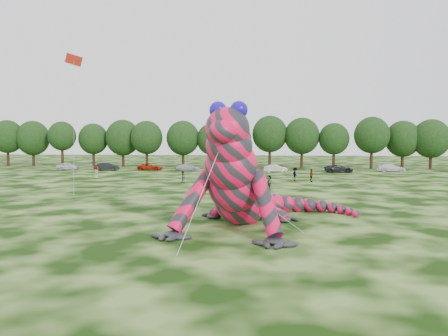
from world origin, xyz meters
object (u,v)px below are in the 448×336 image
Objects in this scene: tree_15 at (431,144)px; spectator_3 at (311,176)px; tree_6 at (147,144)px; spectator_1 at (183,177)px; tree_1 at (8,143)px; tree_12 at (334,146)px; spectator_2 at (295,174)px; tree_4 at (93,145)px; inflatable_gecko at (244,165)px; tree_2 at (33,143)px; car_4 at (235,168)px; flying_kite at (74,70)px; car_6 at (339,169)px; tree_7 at (183,144)px; tree_13 at (372,143)px; car_2 at (150,167)px; car_5 at (275,168)px; tree_10 at (270,142)px; car_1 at (107,167)px; car_7 at (391,168)px; tree_5 at (123,143)px; tree_11 at (302,143)px; tree_9 at (238,146)px; car_3 at (188,168)px; tree_8 at (212,145)px; spectator_5 at (269,183)px; tree_14 at (403,145)px; tree_3 at (62,144)px; spectator_4 at (96,173)px.

spectator_3 is at bearing -132.47° from tree_15.
spectator_1 is at bearing -66.17° from tree_6.
tree_12 is (68.37, -0.31, -0.42)m from tree_1.
spectator_2 is (15.01, 4.42, 0.16)m from spectator_1.
tree_1 is 18.73m from tree_4.
tree_2 reaches higher than inflatable_gecko.
car_4 is at bearing 13.72° from spectator_2.
car_6 is at bearing 52.34° from flying_kite.
spectator_3 is (22.95, -27.00, -3.84)m from tree_7.
tree_6 is at bearing -179.43° from tree_13.
car_2 is 1.15× the size of car_5.
tree_10 is at bearing 175.79° from tree_13.
tree_6 is 0.90× the size of tree_10.
tree_4 is at bearing 174.43° from tree_7.
car_1 is (-12.36, -9.71, -4.00)m from tree_7.
car_1 reaches higher than car_7.
flying_kite is 58.78m from tree_12.
spectator_3 reaches higher than car_2.
tree_5 is 36.91m from tree_11.
tree_9 is at bearing 104.62° from inflatable_gecko.
car_6 is at bearing -43.30° from spectator_2.
car_3 is at bearing -35.02° from tree_5.
tree_6 is at bearing -4.67° from tree_2.
car_3 is at bearing -42.32° from tree_6.
tree_8 is 21.07m from car_1.
tree_2 is at bearing 139.96° from inflatable_gecko.
spectator_5 is at bearing 33.75° from flying_kite.
tree_14 is 1.92× the size of car_6.
car_4 is at bearing 105.25° from inflatable_gecko.
tree_9 is at bearing -11.23° from car_4.
tree_11 reaches higher than tree_2.
tree_10 is at bearing 5.80° from tree_7.
tree_7 is at bearing -0.59° from tree_3.
tree_1 is at bearing -179.46° from tree_10.
tree_6 is 1.00× the size of tree_7.
tree_6 is at bearing 32.57° from spectator_2.
tree_13 is 52.18m from spectator_4.
car_2 is at bearing -33.98° from tree_4.
inflatable_gecko reaches higher than spectator_5.
tree_4 is 63.10m from tree_14.
tree_2 reaches higher than tree_7.
tree_4 is (13.38, -0.05, -0.29)m from tree_2.
inflatable_gecko is 59.40m from tree_12.
tree_14 is at bearing 135.87° from spectator_5.
inflatable_gecko is at bearing -50.53° from tree_2.
spectator_3 is 11.37m from spectator_5.
tree_5 reaches higher than spectator_1.
spectator_3 is at bearing -79.23° from tree_10.
inflatable_gecko is 20.16m from spectator_5.
inflatable_gecko is 4.12× the size of car_5.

